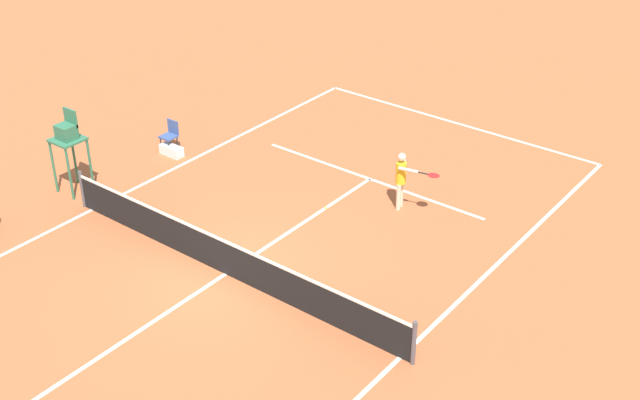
{
  "coord_description": "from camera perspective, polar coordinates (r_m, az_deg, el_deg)",
  "views": [
    {
      "loc": [
        -11.68,
        11.45,
        11.31
      ],
      "look_at": [
        -0.47,
        -3.06,
        0.8
      ],
      "focal_mm": 46.56,
      "sensor_mm": 36.0,
      "label": 1
    }
  ],
  "objects": [
    {
      "name": "courtside_chair_mid",
      "position": [
        25.64,
        -10.26,
        4.47
      ],
      "size": [
        0.44,
        0.46,
        0.95
      ],
      "color": "#262626",
      "rests_on": "ground"
    },
    {
      "name": "ground_plane",
      "position": [
        19.88,
        -6.49,
        -5.06
      ],
      "size": [
        60.0,
        60.0,
        0.0
      ],
      "primitive_type": "plane",
      "color": "#AD5933"
    },
    {
      "name": "equipment_bag",
      "position": [
        25.5,
        -10.17,
        3.37
      ],
      "size": [
        0.76,
        0.32,
        0.3
      ],
      "primitive_type": "cube",
      "color": "white",
      "rests_on": "ground"
    },
    {
      "name": "court_lines",
      "position": [
        19.88,
        -6.49,
        -5.06
      ],
      "size": [
        9.93,
        21.92,
        0.01
      ],
      "color": "white",
      "rests_on": "ground"
    },
    {
      "name": "umpire_chair",
      "position": [
        23.49,
        -16.93,
        4.07
      ],
      "size": [
        0.8,
        0.8,
        2.41
      ],
      "color": "#2D6B4C",
      "rests_on": "ground"
    },
    {
      "name": "tennis_net",
      "position": [
        19.6,
        -6.58,
        -3.88
      ],
      "size": [
        10.53,
        0.1,
        1.07
      ],
      "color": "#4C4C51",
      "rests_on": "ground"
    },
    {
      "name": "tennis_ball",
      "position": [
        22.31,
        0.41,
        -0.53
      ],
      "size": [
        0.07,
        0.07,
        0.07
      ],
      "primitive_type": "sphere",
      "color": "#CCE033",
      "rests_on": "ground"
    },
    {
      "name": "player_serving",
      "position": [
        21.99,
        5.7,
        1.62
      ],
      "size": [
        1.29,
        0.45,
        1.64
      ],
      "rotation": [
        0.0,
        0.0,
        1.78
      ],
      "color": "beige",
      "rests_on": "ground"
    }
  ]
}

